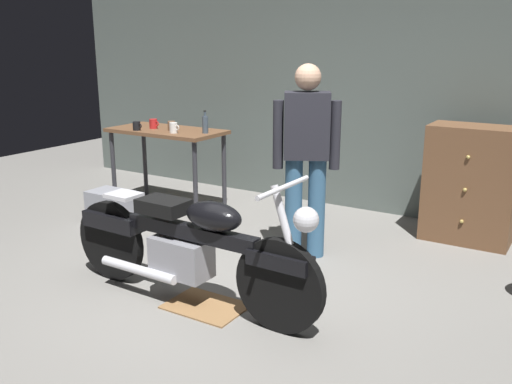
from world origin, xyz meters
TOP-DOWN VIEW (x-y plane):
  - ground_plane at (0.00, 0.00)m, footprint 12.00×12.00m
  - back_wall at (0.00, 2.80)m, footprint 8.00×0.12m
  - workbench at (-1.79, 1.65)m, footprint 1.30×0.64m
  - motorcycle at (-0.08, -0.14)m, footprint 2.19×0.60m
  - person_standing at (0.20, 1.14)m, footprint 0.51×0.37m
  - wooden_dresser at (1.34, 2.30)m, footprint 0.80×0.47m
  - drip_tray at (0.07, -0.14)m, footprint 0.56×0.40m
  - storage_bin at (-1.94, 0.90)m, footprint 0.44×0.32m
  - mug_black_matte at (-2.01, 1.42)m, footprint 0.12×0.08m
  - mug_red_diner at (-1.94, 1.62)m, footprint 0.12×0.09m
  - mug_brown_stoneware at (-1.67, 1.60)m, footprint 0.12×0.08m
  - mug_white_ceramic at (-1.55, 1.49)m, footprint 0.12×0.09m
  - bottle at (-1.25, 1.65)m, footprint 0.06×0.06m

SIDE VIEW (x-z plane):
  - ground_plane at x=0.00m, z-range 0.00..0.00m
  - drip_tray at x=0.07m, z-range 0.00..0.01m
  - storage_bin at x=-1.94m, z-range 0.00..0.34m
  - motorcycle at x=-0.08m, z-range -0.05..0.95m
  - wooden_dresser at x=1.34m, z-range 0.00..1.10m
  - workbench at x=-1.79m, z-range 0.34..1.24m
  - person_standing at x=0.20m, z-range 0.09..1.76m
  - mug_black_matte at x=-2.01m, z-range 0.90..1.00m
  - mug_brown_stoneware at x=-1.67m, z-range 0.90..1.00m
  - mug_red_diner at x=-1.94m, z-range 0.90..1.01m
  - mug_white_ceramic at x=-1.55m, z-range 0.90..1.01m
  - bottle at x=-1.25m, z-range 0.88..1.12m
  - back_wall at x=0.00m, z-range 0.00..3.10m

